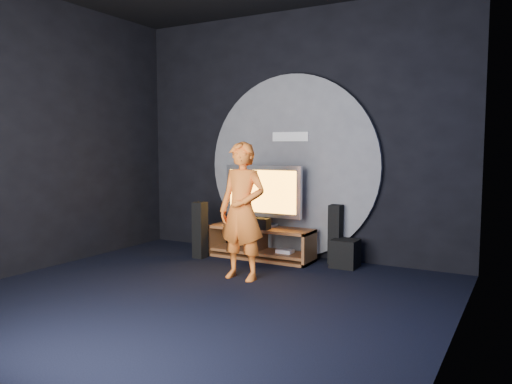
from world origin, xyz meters
TOP-DOWN VIEW (x-y plane):
  - floor at (0.00, 0.00)m, footprint 5.00×5.00m
  - back_wall at (0.00, 2.50)m, footprint 5.00×0.04m
  - left_wall at (-2.50, 0.00)m, footprint 0.04×5.00m
  - right_wall at (2.50, 0.00)m, footprint 0.04×5.00m
  - wall_disc_panel at (0.00, 2.44)m, footprint 2.60×0.11m
  - media_console at (-0.29, 2.05)m, footprint 1.53×0.45m
  - tv at (-0.29, 2.12)m, footprint 1.18×0.22m
  - center_speaker at (-0.29, 1.91)m, footprint 0.40×0.15m
  - remote at (-0.63, 1.93)m, footprint 0.18×0.05m
  - tower_speaker_left at (-1.07, 1.68)m, footprint 0.16×0.18m
  - tower_speaker_right at (0.73, 2.29)m, footprint 0.16×0.18m
  - subwoofer at (0.92, 2.15)m, footprint 0.33×0.33m
  - player at (0.03, 1.00)m, footprint 0.60×0.40m

SIDE VIEW (x-z plane):
  - floor at x=0.00m, z-range 0.00..0.00m
  - subwoofer at x=0.92m, z-range 0.00..0.37m
  - media_console at x=-0.29m, z-range -0.03..0.42m
  - tower_speaker_left at x=-1.07m, z-range 0.00..0.80m
  - tower_speaker_right at x=0.73m, z-range 0.00..0.80m
  - remote at x=-0.63m, z-range 0.45..0.47m
  - center_speaker at x=-0.29m, z-range 0.45..0.60m
  - player at x=0.03m, z-range 0.00..1.64m
  - tv at x=-0.29m, z-range 0.49..1.36m
  - wall_disc_panel at x=0.00m, z-range 0.00..2.60m
  - back_wall at x=0.00m, z-range 0.00..3.50m
  - left_wall at x=-2.50m, z-range 0.00..3.50m
  - right_wall at x=2.50m, z-range 0.00..3.50m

